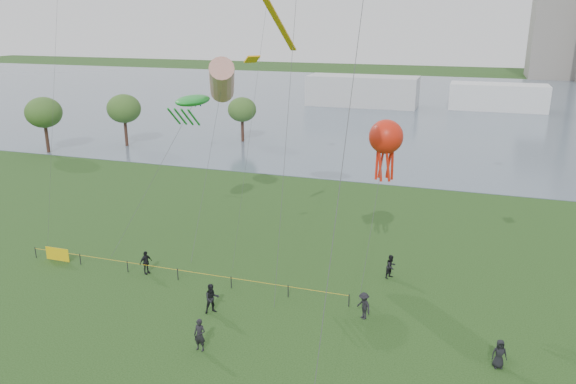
% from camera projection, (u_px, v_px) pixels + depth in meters
% --- Properties ---
extents(lake, '(400.00, 120.00, 0.08)m').
position_uv_depth(lake, '(424.00, 105.00, 115.30)').
color(lake, slate).
rests_on(lake, ground_plane).
extents(building_low, '(16.00, 18.00, 28.00)m').
position_uv_depth(building_low, '(561.00, 29.00, 163.27)').
color(building_low, slate).
rests_on(building_low, ground_plane).
extents(pavilion_left, '(22.00, 8.00, 6.00)m').
position_uv_depth(pavilion_left, '(362.00, 91.00, 113.44)').
color(pavilion_left, silver).
rests_on(pavilion_left, ground_plane).
extents(pavilion_right, '(18.00, 7.00, 5.00)m').
position_uv_depth(pavilion_right, '(498.00, 97.00, 108.58)').
color(pavilion_right, silver).
rests_on(pavilion_right, ground_plane).
extents(trees, '(26.43, 18.88, 7.38)m').
position_uv_depth(trees, '(126.00, 110.00, 76.44)').
color(trees, '#341F17').
rests_on(trees, ground_plane).
extents(fence, '(24.07, 0.07, 1.05)m').
position_uv_depth(fence, '(102.00, 261.00, 40.36)').
color(fence, black).
rests_on(fence, ground_plane).
extents(spectator_a, '(1.17, 1.14, 1.89)m').
position_uv_depth(spectator_a, '(212.00, 299.00, 34.15)').
color(spectator_a, black).
rests_on(spectator_a, ground_plane).
extents(spectator_b, '(1.24, 1.19, 1.70)m').
position_uv_depth(spectator_b, '(364.00, 306.00, 33.50)').
color(spectator_b, black).
rests_on(spectator_b, ground_plane).
extents(spectator_c, '(0.76, 1.07, 1.69)m').
position_uv_depth(spectator_c, '(146.00, 262.00, 39.41)').
color(spectator_c, black).
rests_on(spectator_c, ground_plane).
extents(spectator_d, '(0.87, 0.67, 1.58)m').
position_uv_depth(spectator_d, '(499.00, 354.00, 28.82)').
color(spectator_d, black).
rests_on(spectator_d, ground_plane).
extents(spectator_f, '(0.69, 0.47, 1.85)m').
position_uv_depth(spectator_f, '(200.00, 335.00, 30.28)').
color(spectator_f, black).
rests_on(spectator_f, ground_plane).
extents(spectator_g, '(0.98, 1.03, 1.68)m').
position_uv_depth(spectator_g, '(391.00, 267.00, 38.77)').
color(spectator_g, black).
rests_on(spectator_g, ground_plane).
extents(kite_windsock, '(4.35, 10.16, 14.49)m').
position_uv_depth(kite_windsock, '(222.00, 81.00, 44.61)').
color(kite_windsock, '#3F3F42').
extents(kite_creature, '(5.70, 7.57, 11.63)m').
position_uv_depth(kite_creature, '(193.00, 101.00, 42.79)').
color(kite_creature, '#3F3F42').
extents(kite_octopus, '(2.24, 5.14, 11.04)m').
position_uv_depth(kite_octopus, '(386.00, 138.00, 36.37)').
color(kite_octopus, '#3F3F42').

